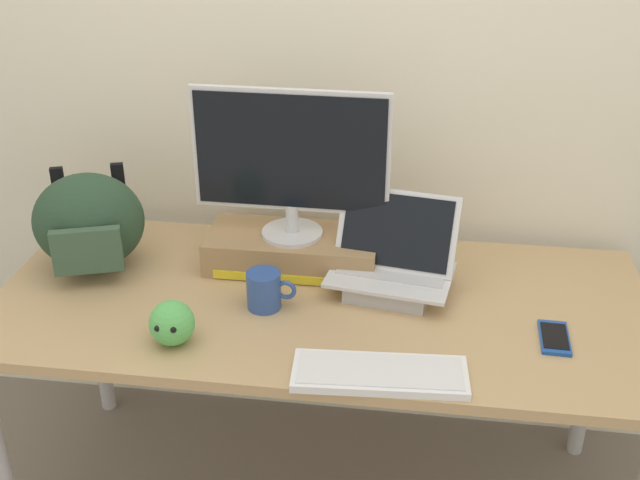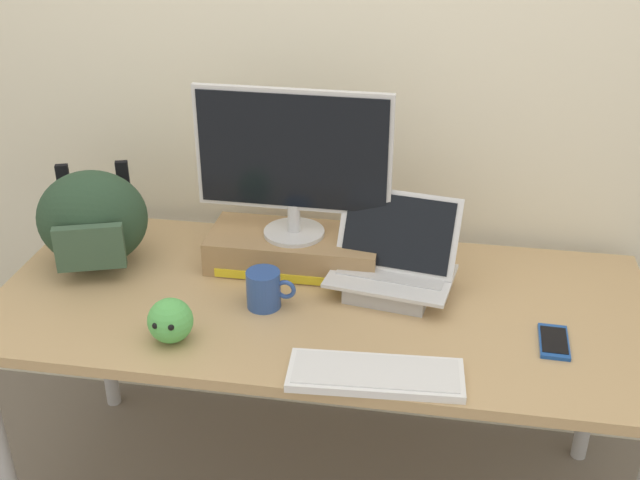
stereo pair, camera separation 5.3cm
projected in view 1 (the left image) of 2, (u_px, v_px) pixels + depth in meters
The scene contains 10 objects.
back_wall at pixel (343, 49), 2.29m from camera, with size 7.00×0.10×2.60m, color silver.
desk at pixel (320, 320), 2.15m from camera, with size 1.77×0.79×0.74m.
toner_box_yellow at pixel (292, 250), 2.26m from camera, with size 0.49×0.23×0.10m.
desktop_monitor at pixel (291, 160), 2.13m from camera, with size 0.55×0.17×0.43m.
open_laptop at pixel (391, 272), 2.14m from camera, with size 0.36×0.28×0.26m.
external_keyboard at pixel (380, 374), 1.81m from camera, with size 0.42×0.17×0.02m.
messenger_backpack at pixel (89, 222), 2.21m from camera, with size 0.36×0.32×0.29m.
coffee_mug at pixel (265, 290), 2.06m from camera, with size 0.13×0.09×0.10m.
cell_phone at pixel (554, 338), 1.95m from camera, with size 0.08×0.14×0.01m.
plush_toy at pixel (172, 323), 1.92m from camera, with size 0.11×0.11×0.11m.
Camera 1 is at (0.25, -1.79, 1.87)m, focal length 43.90 mm.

